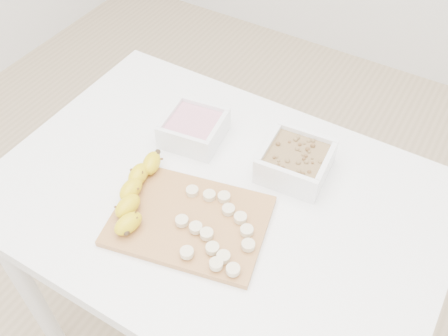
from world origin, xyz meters
The scene contains 6 objects.
table centered at (0.00, 0.00, 0.65)m, with size 1.00×0.70×0.75m.
bowl_yogurt centered at (-0.14, 0.13, 0.78)m, with size 0.16×0.16×0.06m.
bowl_granola centered at (0.12, 0.15, 0.79)m, with size 0.16×0.16×0.07m.
cutting_board centered at (-0.01, -0.10, 0.76)m, with size 0.32×0.23×0.01m, color #B57A43.
banana centered at (-0.14, -0.11, 0.78)m, with size 0.06×0.22×0.04m, color gold, non-canonical shape.
banana_slices centered at (0.06, -0.10, 0.77)m, with size 0.20×0.19×0.02m.
Camera 1 is at (0.37, -0.60, 1.61)m, focal length 40.00 mm.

